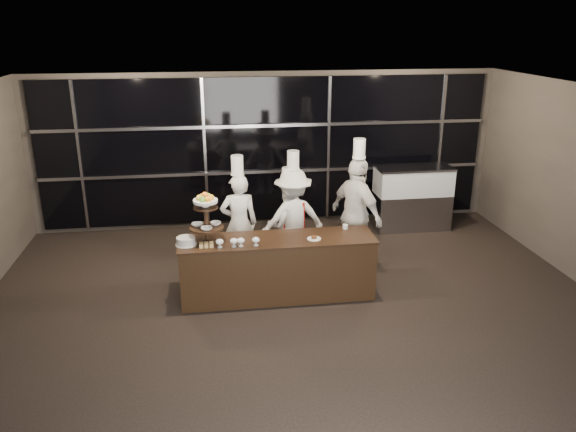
{
  "coord_description": "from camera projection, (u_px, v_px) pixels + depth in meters",
  "views": [
    {
      "loc": [
        -1.13,
        -5.69,
        3.9
      ],
      "look_at": [
        -0.01,
        2.08,
        1.15
      ],
      "focal_mm": 35.0,
      "sensor_mm": 36.0,
      "label": 1
    }
  ],
  "objects": [
    {
      "name": "layer_cake",
      "position": [
        186.0,
        241.0,
        7.85
      ],
      "size": [
        0.3,
        0.3,
        0.11
      ],
      "color": "white",
      "rests_on": "buffet_counter"
    },
    {
      "name": "buffet_counter",
      "position": [
        277.0,
        267.0,
        8.24
      ],
      "size": [
        2.84,
        0.74,
        0.92
      ],
      "color": "black",
      "rests_on": "ground"
    },
    {
      "name": "chef_d",
      "position": [
        356.0,
        214.0,
        8.99
      ],
      "size": [
        0.91,
        1.19,
        2.18
      ],
      "color": "white",
      "rests_on": "ground"
    },
    {
      "name": "chef_b",
      "position": [
        288.0,
        225.0,
        9.19
      ],
      "size": [
        0.71,
        0.57,
        1.69
      ],
      "color": "white",
      "rests_on": "ground"
    },
    {
      "name": "display_case",
      "position": [
        412.0,
        194.0,
        10.92
      ],
      "size": [
        1.46,
        0.64,
        1.24
      ],
      "color": "#A5A5AA",
      "rests_on": "ground"
    },
    {
      "name": "compotes",
      "position": [
        238.0,
        241.0,
        7.77
      ],
      "size": [
        0.61,
        0.11,
        0.12
      ],
      "color": "silver",
      "rests_on": "buffet_counter"
    },
    {
      "name": "chef_cup",
      "position": [
        345.0,
        227.0,
        8.45
      ],
      "size": [
        0.08,
        0.08,
        0.07
      ],
      "primitive_type": "cylinder",
      "color": "white",
      "rests_on": "buffet_counter"
    },
    {
      "name": "window_wall",
      "position": [
        267.0,
        151.0,
        10.87
      ],
      "size": [
        8.6,
        0.1,
        2.8
      ],
      "color": "black",
      "rests_on": "ground"
    },
    {
      "name": "small_plate",
      "position": [
        314.0,
        238.0,
        8.06
      ],
      "size": [
        0.2,
        0.2,
        0.05
      ],
      "color": "white",
      "rests_on": "buffet_counter"
    },
    {
      "name": "chef_a",
      "position": [
        239.0,
        222.0,
        8.97
      ],
      "size": [
        0.61,
        0.42,
        1.93
      ],
      "color": "white",
      "rests_on": "ground"
    },
    {
      "name": "pastry_squares",
      "position": [
        206.0,
        245.0,
        7.79
      ],
      "size": [
        0.2,
        0.13,
        0.05
      ],
      "color": "#ECC473",
      "rests_on": "buffet_counter"
    },
    {
      "name": "room",
      "position": [
        316.0,
        247.0,
        6.26
      ],
      "size": [
        10.0,
        10.0,
        10.0
      ],
      "color": "black",
      "rests_on": "ground"
    },
    {
      "name": "chef_c",
      "position": [
        293.0,
        218.0,
        9.14
      ],
      "size": [
        1.16,
        0.78,
        1.97
      ],
      "color": "white",
      "rests_on": "ground"
    },
    {
      "name": "display_stand",
      "position": [
        206.0,
        214.0,
        7.81
      ],
      "size": [
        0.48,
        0.48,
        0.74
      ],
      "color": "black",
      "rests_on": "buffet_counter"
    }
  ]
}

